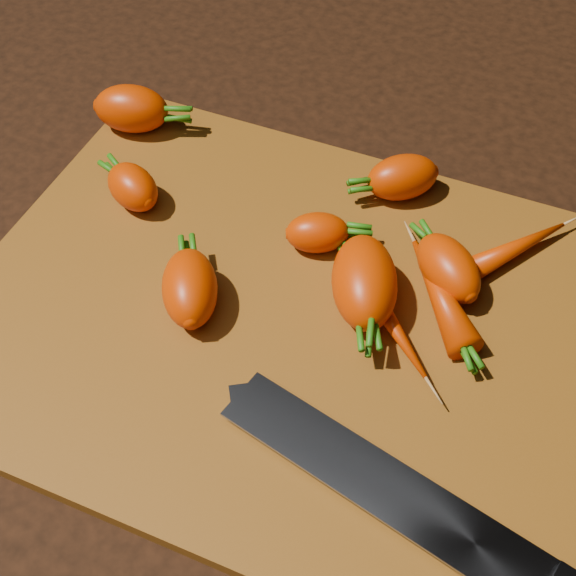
% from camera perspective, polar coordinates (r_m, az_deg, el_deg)
% --- Properties ---
extents(ground, '(2.00, 2.00, 0.01)m').
position_cam_1_polar(ground, '(0.64, -0.35, -2.61)').
color(ground, black).
extents(cutting_board, '(0.50, 0.40, 0.01)m').
position_cam_1_polar(cutting_board, '(0.63, -0.35, -2.02)').
color(cutting_board, brown).
rests_on(cutting_board, ground).
extents(carrot_0, '(0.08, 0.06, 0.05)m').
position_cam_1_polar(carrot_0, '(0.79, -11.07, 12.40)').
color(carrot_0, '#C73100').
rests_on(carrot_0, cutting_board).
extents(carrot_1, '(0.07, 0.06, 0.04)m').
position_cam_1_polar(carrot_1, '(0.71, -10.99, 7.06)').
color(carrot_1, '#C73100').
rests_on(carrot_1, cutting_board).
extents(carrot_2, '(0.08, 0.10, 0.05)m').
position_cam_1_polar(carrot_2, '(0.62, 5.45, 0.43)').
color(carrot_2, '#C73100').
rests_on(carrot_2, cutting_board).
extents(carrot_3, '(0.07, 0.08, 0.04)m').
position_cam_1_polar(carrot_3, '(0.62, -7.00, -0.00)').
color(carrot_3, '#C73100').
rests_on(carrot_3, cutting_board).
extents(carrot_4, '(0.07, 0.07, 0.04)m').
position_cam_1_polar(carrot_4, '(0.71, 8.14, 7.81)').
color(carrot_4, '#C73100').
rests_on(carrot_4, cutting_board).
extents(carrot_5, '(0.06, 0.05, 0.03)m').
position_cam_1_polar(carrot_5, '(0.66, 2.10, 3.96)').
color(carrot_5, '#C73100').
rests_on(carrot_5, cutting_board).
extents(carrot_6, '(0.08, 0.08, 0.04)m').
position_cam_1_polar(carrot_6, '(0.64, 11.33, 1.40)').
color(carrot_6, '#C73100').
rests_on(carrot_6, cutting_board).
extents(carrot_7, '(0.08, 0.10, 0.02)m').
position_cam_1_polar(carrot_7, '(0.69, 15.93, 2.78)').
color(carrot_7, '#C73100').
rests_on(carrot_7, cutting_board).
extents(carrot_8, '(0.10, 0.10, 0.02)m').
position_cam_1_polar(carrot_8, '(0.62, 7.03, -1.98)').
color(carrot_8, '#C73100').
rests_on(carrot_8, cutting_board).
extents(carrot_9, '(0.09, 0.10, 0.03)m').
position_cam_1_polar(carrot_9, '(0.63, 10.68, -0.32)').
color(carrot_9, '#C73100').
rests_on(carrot_9, cutting_board).
extents(knife, '(0.38, 0.12, 0.02)m').
position_cam_1_polar(knife, '(0.54, 8.72, -14.90)').
color(knife, gray).
rests_on(knife, cutting_board).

